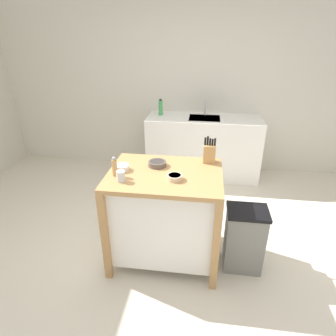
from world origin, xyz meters
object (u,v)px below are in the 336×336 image
bowl_ceramic_small (122,167)px  bowl_ceramic_wide (175,177)px  bowl_stoneware_deep (157,163)px  kitchen_island (165,212)px  trash_bin (244,239)px  drinking_cup (121,176)px  pepper_grinder (115,167)px  sink_faucet (205,108)px  bottle_dish_soap (161,108)px  knife_block (209,153)px

bowl_ceramic_small → bowl_ceramic_wide: bearing=-13.8°
bowl_ceramic_small → bowl_stoneware_deep: 0.32m
kitchen_island → trash_bin: kitchen_island is taller
drinking_cup → pepper_grinder: size_ratio=0.52×
kitchen_island → sink_faucet: size_ratio=4.52×
bowl_ceramic_small → bowl_stoneware_deep: bearing=23.2°
trash_bin → sink_faucet: bearing=101.8°
kitchen_island → sink_faucet: sink_faucet is taller
bottle_dish_soap → bowl_stoneware_deep: bearing=-82.0°
knife_block → drinking_cup: (-0.71, -0.48, -0.05)m
pepper_grinder → trash_bin: bearing=2.8°
knife_block → drinking_cup: 0.86m
kitchen_island → bottle_dish_soap: bottle_dish_soap is taller
knife_block → bowl_stoneware_deep: knife_block is taller
bowl_stoneware_deep → trash_bin: bowl_stoneware_deep is taller
kitchen_island → bowl_stoneware_deep: bowl_stoneware_deep is taller
bowl_ceramic_wide → bowl_stoneware_deep: (-0.19, 0.25, 0.00)m
bottle_dish_soap → pepper_grinder: bearing=-92.1°
drinking_cup → knife_block: bearing=33.9°
trash_bin → sink_faucet: (-0.43, 2.05, 0.70)m
drinking_cup → pepper_grinder: pepper_grinder is taller
kitchen_island → knife_block: 0.68m
sink_faucet → knife_block: bearing=-87.7°
pepper_grinder → bowl_ceramic_wide: bearing=-1.4°
bowl_ceramic_small → bottle_dish_soap: size_ratio=0.55×
sink_faucet → drinking_cup: bearing=-106.3°
bowl_stoneware_deep → sink_faucet: bearing=78.0°
kitchen_island → knife_block: bearing=36.4°
sink_faucet → trash_bin: bearing=-78.2°
bowl_ceramic_wide → bowl_ceramic_small: (-0.48, 0.12, 0.00)m
pepper_grinder → kitchen_island: bearing=14.4°
knife_block → bowl_stoneware_deep: bearing=-162.2°
pepper_grinder → trash_bin: size_ratio=0.27×
bowl_stoneware_deep → bottle_dish_soap: 1.80m
pepper_grinder → bowl_stoneware_deep: bearing=35.8°
bowl_ceramic_small → bottle_dish_soap: bottle_dish_soap is taller
kitchen_island → bowl_ceramic_small: size_ratio=7.68×
knife_block → bottle_dish_soap: knife_block is taller
bottle_dish_soap → trash_bin: bearing=-61.2°
knife_block → trash_bin: knife_block is taller
kitchen_island → bowl_ceramic_wide: bearing=-50.3°
bowl_stoneware_deep → knife_block: bearing=17.8°
kitchen_island → drinking_cup: bearing=-149.0°
knife_block → sink_faucet: bearing=92.3°
trash_bin → bottle_dish_soap: 2.34m
bowl_ceramic_small → bowl_stoneware_deep: bowl_ceramic_small is taller
drinking_cup → bottle_dish_soap: bearing=90.1°
bowl_ceramic_wide → bottle_dish_soap: (-0.44, 2.03, 0.08)m
kitchen_island → drinking_cup: (-0.33, -0.20, 0.45)m
kitchen_island → bowl_stoneware_deep: 0.46m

